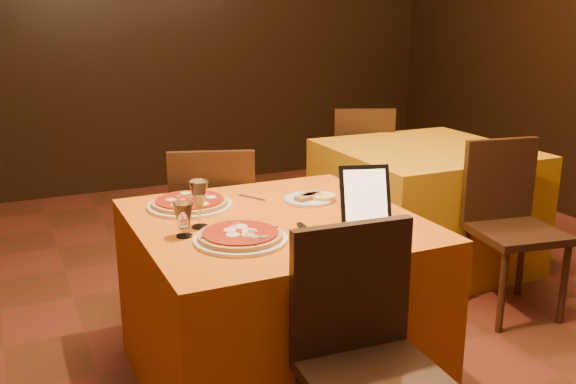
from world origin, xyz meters
name	(u,v)px	position (x,y,z in m)	size (l,w,h in m)	color
wall_back	(118,30)	(0.00, 3.50, 1.40)	(6.00, 0.01, 2.80)	black
main_table	(275,303)	(-0.05, 0.05, 0.38)	(1.10, 1.10, 0.75)	#D6600D
side_table	(423,206)	(1.36, 0.95, 0.38)	(1.10, 1.10, 0.75)	orange
chair_main_near	(377,381)	(-0.05, -0.73, 0.46)	(0.38, 0.38, 0.91)	black
chair_main_far	(214,228)	(-0.05, 0.86, 0.46)	(0.42, 0.42, 0.91)	black
chair_side_near	(516,232)	(1.36, 0.15, 0.46)	(0.40, 0.40, 0.91)	black
chair_side_far	(359,167)	(1.36, 1.73, 0.46)	(0.37, 0.37, 0.91)	black
pizza_near	(240,237)	(-0.27, -0.14, 0.77)	(0.35, 0.35, 0.03)	white
pizza_far	(190,204)	(-0.32, 0.35, 0.77)	(0.36, 0.36, 0.03)	white
cutlet_dish	(309,198)	(0.18, 0.22, 0.76)	(0.22, 0.22, 0.03)	white
wine_glass	(199,204)	(-0.36, 0.07, 0.84)	(0.07, 0.07, 0.19)	#EADE85
water_glass	(184,220)	(-0.45, 0.00, 0.81)	(0.06, 0.06, 0.13)	white
tablet	(365,197)	(0.22, -0.18, 0.87)	(0.20, 0.02, 0.24)	black
knife	(312,235)	(-0.01, -0.20, 0.75)	(0.20, 0.02, 0.01)	silver
fork_near	(208,249)	(-0.41, -0.17, 0.75)	(0.17, 0.02, 0.01)	silver
fork_far	(252,198)	(-0.03, 0.36, 0.75)	(0.15, 0.02, 0.01)	#B9B8C0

